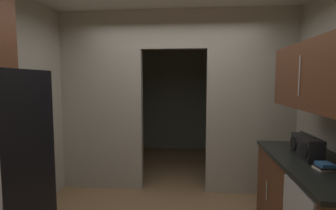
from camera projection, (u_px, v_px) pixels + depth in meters
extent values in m
cube|color=#ADA899|center=(102.00, 102.00, 4.05)|extent=(1.25, 0.12, 2.71)
cube|color=#ADA899|center=(250.00, 103.00, 3.83)|extent=(1.27, 0.12, 2.71)
cube|color=#ADA899|center=(174.00, 29.00, 3.84)|extent=(0.97, 0.12, 0.57)
cube|color=gray|center=(182.00, 94.00, 6.40)|extent=(3.49, 0.10, 2.71)
cube|color=gray|center=(96.00, 96.00, 5.34)|extent=(0.10, 2.49, 2.71)
cube|color=gray|center=(268.00, 98.00, 5.00)|extent=(0.10, 2.49, 2.71)
cube|color=black|center=(316.00, 164.00, 2.40)|extent=(0.67, 1.65, 0.04)
cylinder|color=#B7BABC|center=(267.00, 190.00, 2.84)|extent=(0.01, 0.01, 0.22)
cube|color=brown|center=(321.00, 76.00, 2.33)|extent=(0.34, 1.48, 0.61)
cylinder|color=#B7BABC|center=(299.00, 76.00, 2.35)|extent=(0.01, 0.01, 0.37)
cube|color=black|center=(307.00, 147.00, 2.53)|extent=(0.15, 0.44, 0.20)
cylinder|color=#262626|center=(308.00, 135.00, 2.52)|extent=(0.02, 0.31, 0.02)
cylinder|color=black|center=(304.00, 150.00, 2.41)|extent=(0.01, 0.14, 0.14)
cylinder|color=black|center=(293.00, 144.00, 2.67)|extent=(0.01, 0.14, 0.14)
cube|color=beige|center=(323.00, 169.00, 2.19)|extent=(0.15, 0.14, 0.02)
cube|color=black|center=(324.00, 167.00, 2.19)|extent=(0.13, 0.14, 0.02)
cube|color=#2D609E|center=(325.00, 164.00, 2.18)|extent=(0.13, 0.14, 0.03)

